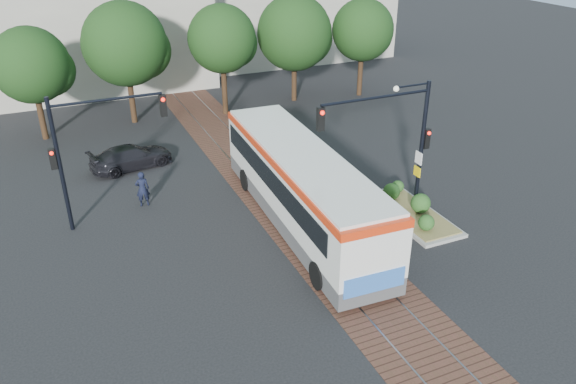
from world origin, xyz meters
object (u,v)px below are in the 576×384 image
at_px(parked_car, 131,157).
at_px(signal_pole_main, 400,132).
at_px(traffic_island, 411,208).
at_px(officer, 142,189).
at_px(signal_pole_left, 85,143).
at_px(city_bus, 301,184).

bearing_deg(parked_car, signal_pole_main, -148.49).
xyz_separation_m(traffic_island, signal_pole_main, (-0.96, 0.09, 3.83)).
height_order(officer, parked_car, officer).
height_order(signal_pole_main, parked_car, signal_pole_main).
bearing_deg(traffic_island, signal_pole_left, 159.64).
bearing_deg(city_bus, officer, 145.98).
xyz_separation_m(traffic_island, officer, (-11.00, 5.84, 0.54)).
xyz_separation_m(signal_pole_left, parked_car, (2.44, 5.52, -3.23)).
height_order(traffic_island, parked_car, parked_car).
distance_m(traffic_island, signal_pole_main, 3.95).
bearing_deg(traffic_island, parked_car, 135.89).
relative_size(signal_pole_main, parked_car, 1.37).
bearing_deg(signal_pole_main, officer, 150.19).
distance_m(city_bus, parked_car, 10.85).
bearing_deg(signal_pole_main, city_bus, 162.12).
bearing_deg(signal_pole_main, signal_pole_left, 158.55).
height_order(city_bus, signal_pole_main, signal_pole_main).
xyz_separation_m(city_bus, parked_car, (-5.84, 9.05, -1.29)).
height_order(signal_pole_main, signal_pole_left, signal_pole_main).
bearing_deg(signal_pole_left, traffic_island, -20.36).
bearing_deg(officer, signal_pole_left, 28.18).
relative_size(signal_pole_left, parked_car, 1.37).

